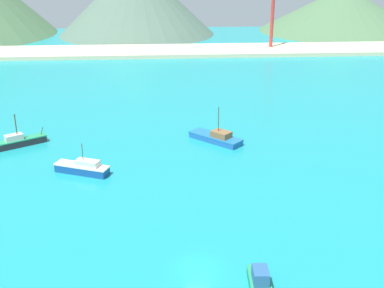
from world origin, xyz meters
TOP-DOWN VIEW (x-y plane):
  - ground at (0.00, 30.00)m, footprint 260.00×280.00m
  - fishing_boat_0 at (5.67, -4.13)m, footprint 2.44×7.11m
  - fishing_boat_1 at (-27.28, 36.51)m, footprint 8.18×6.09m
  - fishing_boat_4 at (5.97, 36.27)m, footprint 9.09×8.87m
  - fishing_boat_7 at (-15.16, 24.75)m, footprint 8.48×5.10m
  - beach_strip at (0.00, 114.87)m, footprint 247.00×18.54m
  - hill_east at (69.89, 155.52)m, footprint 65.55×65.55m
  - radio_tower at (32.81, 116.75)m, footprint 2.89×2.31m

SIDE VIEW (x-z plane):
  - ground at x=0.00m, z-range -0.50..0.00m
  - beach_strip at x=0.00m, z-range 0.00..1.20m
  - fishing_boat_4 at x=5.97m, z-range -2.40..3.90m
  - fishing_boat_0 at x=5.67m, z-range -0.38..1.94m
  - fishing_boat_1 at x=-27.28m, z-range -2.00..3.66m
  - fishing_boat_7 at x=-15.16m, z-range -1.51..3.23m
  - hill_east at x=69.89m, z-range 0.00..17.37m
  - radio_tower at x=32.81m, z-range 0.29..29.17m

